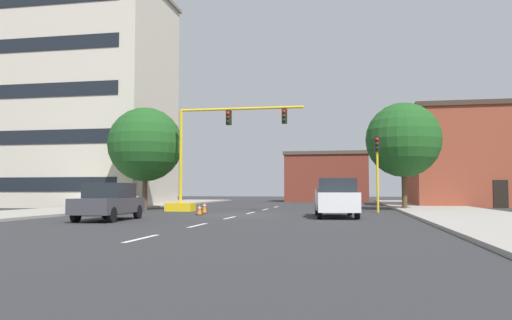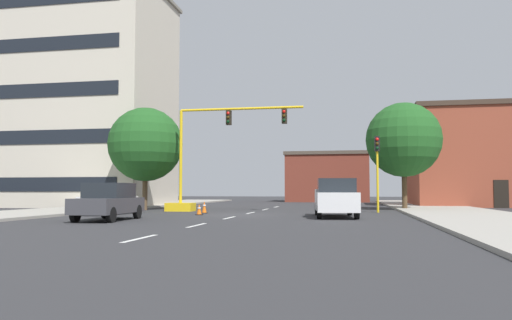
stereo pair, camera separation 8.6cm
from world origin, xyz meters
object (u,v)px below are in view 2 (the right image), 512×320
at_px(traffic_cone_roadside_a, 204,207).
at_px(traffic_cone_roadside_b, 199,210).
at_px(pickup_truck_white, 335,198).
at_px(tree_right_mid, 404,140).
at_px(sedan_dark_gray_near_left, 109,201).
at_px(sedan_white_mid_left, 109,199).
at_px(traffic_signal_gantry, 197,177).
at_px(tree_left_near, 146,145).
at_px(traffic_light_pole_right, 377,156).

height_order(traffic_cone_roadside_a, traffic_cone_roadside_b, traffic_cone_roadside_a).
height_order(pickup_truck_white, traffic_cone_roadside_b, pickup_truck_white).
relative_size(tree_right_mid, sedan_dark_gray_near_left, 1.65).
bearing_deg(sedan_white_mid_left, pickup_truck_white, -3.02).
xyz_separation_m(traffic_signal_gantry, pickup_truck_white, (9.19, -5.46, -1.27)).
relative_size(tree_right_mid, traffic_cone_roadside_b, 12.11).
bearing_deg(traffic_signal_gantry, sedan_dark_gray_near_left, -96.38).
distance_m(tree_left_near, sedan_dark_gray_near_left, 12.50).
relative_size(tree_left_near, sedan_white_mid_left, 1.57).
height_order(sedan_dark_gray_near_left, traffic_cone_roadside_b, sedan_dark_gray_near_left).
bearing_deg(tree_right_mid, sedan_white_mid_left, -152.01).
bearing_deg(pickup_truck_white, tree_left_near, 153.12).
relative_size(traffic_light_pole_right, traffic_cone_roadside_b, 7.67).
bearing_deg(traffic_light_pole_right, traffic_cone_roadside_a, -164.00).
relative_size(sedan_dark_gray_near_left, sedan_white_mid_left, 1.00).
height_order(traffic_signal_gantry, sedan_white_mid_left, traffic_signal_gantry).
distance_m(traffic_signal_gantry, tree_left_near, 5.08).
bearing_deg(tree_left_near, tree_right_mid, 10.03).
relative_size(pickup_truck_white, sedan_white_mid_left, 1.21).
distance_m(pickup_truck_white, sedan_white_mid_left, 13.04).
height_order(traffic_signal_gantry, traffic_cone_roadside_a, traffic_signal_gantry).
bearing_deg(traffic_light_pole_right, pickup_truck_white, -112.60).
relative_size(traffic_signal_gantry, sedan_dark_gray_near_left, 1.99).
distance_m(tree_left_near, traffic_cone_roadside_b, 9.39).
height_order(tree_left_near, traffic_cone_roadside_a, tree_left_near).
bearing_deg(tree_left_near, traffic_light_pole_right, -3.21).
height_order(tree_right_mid, pickup_truck_white, tree_right_mid).
height_order(traffic_light_pole_right, traffic_cone_roadside_a, traffic_light_pole_right).
bearing_deg(tree_left_near, traffic_cone_roadside_a, -35.15).
bearing_deg(tree_left_near, pickup_truck_white, -26.88).
xyz_separation_m(tree_right_mid, traffic_cone_roadside_a, (-12.47, -7.06, -4.57)).
bearing_deg(traffic_cone_roadside_b, tree_left_near, 134.33).
bearing_deg(traffic_cone_roadside_b, traffic_light_pole_right, 26.67).
bearing_deg(sedan_dark_gray_near_left, traffic_signal_gantry, 83.62).
distance_m(tree_right_mid, pickup_truck_white, 11.67).
distance_m(traffic_signal_gantry, sedan_dark_gray_near_left, 10.30).
relative_size(tree_right_mid, pickup_truck_white, 1.36).
distance_m(traffic_light_pole_right, tree_left_near, 15.99).
bearing_deg(tree_left_near, traffic_cone_roadside_b, -45.67).
distance_m(sedan_dark_gray_near_left, traffic_cone_roadside_b, 6.19).
height_order(tree_right_mid, sedan_white_mid_left, tree_right_mid).
xyz_separation_m(sedan_dark_gray_near_left, traffic_cone_roadside_b, (2.68, 5.54, -0.58)).
height_order(pickup_truck_white, traffic_cone_roadside_a, pickup_truck_white).
bearing_deg(traffic_cone_roadside_a, pickup_truck_white, -20.32).
xyz_separation_m(sedan_dark_gray_near_left, sedan_white_mid_left, (-2.70, 5.37, 0.00)).
bearing_deg(tree_right_mid, traffic_cone_roadside_a, -150.48).
height_order(traffic_light_pole_right, sedan_white_mid_left, traffic_light_pole_right).
bearing_deg(traffic_light_pole_right, tree_right_mid, 63.32).
xyz_separation_m(traffic_light_pole_right, traffic_cone_roadside_a, (-10.42, -2.99, -3.16)).
bearing_deg(traffic_cone_roadside_b, tree_right_mid, 36.98).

